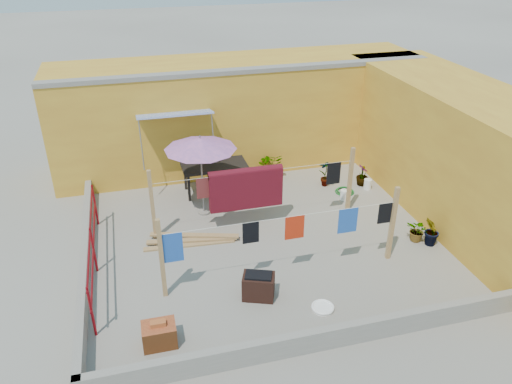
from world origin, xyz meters
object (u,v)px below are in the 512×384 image
white_basin (323,308)px  water_jug_a (344,195)px  green_hose (345,191)px  water_jug_b (368,184)px  patio_umbrella (200,144)px  plant_back_a (270,166)px  outdoor_table (214,167)px  brick_stack (159,334)px  brazier (258,286)px

white_basin → water_jug_a: (2.23, 4.02, 0.10)m
water_jug_a → green_hose: size_ratio=0.61×
water_jug_a → water_jug_b: size_ratio=0.97×
patio_umbrella → green_hose: (4.03, 0.10, -1.91)m
patio_umbrella → white_basin: (1.61, -4.30, -1.90)m
water_jug_a → plant_back_a: size_ratio=0.41×
outdoor_table → water_jug_a: bearing=-22.6°
brick_stack → plant_back_a: size_ratio=0.75×
green_hose → plant_back_a: (-1.79, 1.43, 0.37)m
brick_stack → white_basin: (3.16, 0.10, -0.18)m
plant_back_a → brazier: bearing=-108.8°
brazier → green_hose: bearing=46.4°
brick_stack → water_jug_b: brick_stack is taller
brick_stack → plant_back_a: (3.80, 5.93, 0.18)m
brick_stack → white_basin: 3.17m
white_basin → green_hose: size_ratio=0.85×
water_jug_b → outdoor_table: bearing=167.1°
water_jug_b → plant_back_a: 2.88m
water_jug_a → brick_stack: bearing=-142.6°
brick_stack → brazier: 2.19m
green_hose → plant_back_a: size_ratio=0.67×
outdoor_table → brick_stack: bearing=-110.6°
patio_umbrella → white_basin: 4.97m
patio_umbrella → plant_back_a: bearing=34.4°
patio_umbrella → water_jug_b: bearing=1.6°
patio_umbrella → brazier: patio_umbrella is taller
outdoor_table → green_hose: size_ratio=3.32×
outdoor_table → white_basin: bearing=-78.5°
green_hose → white_basin: bearing=-118.8°
patio_umbrella → water_jug_b: patio_umbrella is taller
patio_umbrella → outdoor_table: size_ratio=1.21×
brazier → brick_stack: bearing=-158.9°
green_hose → patio_umbrella: bearing=-178.6°
water_jug_b → plant_back_a: size_ratio=0.42×
patio_umbrella → water_jug_a: 4.25m
brick_stack → outdoor_table: bearing=69.4°
brazier → outdoor_table: bearing=89.7°
patio_umbrella → outdoor_table: patio_umbrella is taller
outdoor_table → brick_stack: (-2.07, -5.50, -0.53)m
white_basin → water_jug_a: 4.60m
water_jug_a → outdoor_table: bearing=157.4°
white_basin → water_jug_a: size_ratio=1.39×
patio_umbrella → outdoor_table: bearing=65.0°
outdoor_table → brazier: (-0.02, -4.71, -0.48)m
water_jug_a → water_jug_b: water_jug_b is taller
brazier → water_jug_a: size_ratio=2.25×
brazier → white_basin: bearing=-31.7°
outdoor_table → water_jug_a: (3.32, -1.38, -0.61)m
water_jug_a → green_hose: 0.44m
white_basin → brick_stack: bearing=-178.2°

